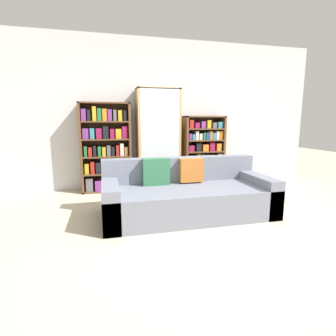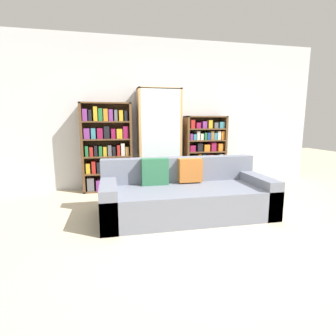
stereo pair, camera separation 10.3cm
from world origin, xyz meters
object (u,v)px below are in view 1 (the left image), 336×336
(couch, at_px, (186,195))
(wine_bottle, at_px, (202,184))
(bookshelf_right, at_px, (203,152))
(display_cabinet, at_px, (158,140))
(bookshelf_left, at_px, (106,150))

(couch, distance_m, wine_bottle, 1.15)
(bookshelf_right, bearing_deg, display_cabinet, -178.96)
(couch, relative_size, wine_bottle, 6.09)
(bookshelf_right, distance_m, wine_bottle, 0.74)
(bookshelf_left, xyz_separation_m, bookshelf_right, (1.82, -0.00, -0.09))
(couch, relative_size, bookshelf_right, 1.66)
(bookshelf_left, distance_m, bookshelf_right, 1.82)
(bookshelf_left, xyz_separation_m, display_cabinet, (0.93, -0.02, 0.15))
(display_cabinet, xyz_separation_m, wine_bottle, (0.69, -0.49, -0.74))
(bookshelf_left, relative_size, display_cabinet, 0.86)
(wine_bottle, bearing_deg, couch, -121.85)
(bookshelf_left, relative_size, wine_bottle, 4.29)
(bookshelf_right, bearing_deg, wine_bottle, -111.68)
(couch, relative_size, display_cabinet, 1.22)
(bookshelf_right, bearing_deg, couch, -118.59)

